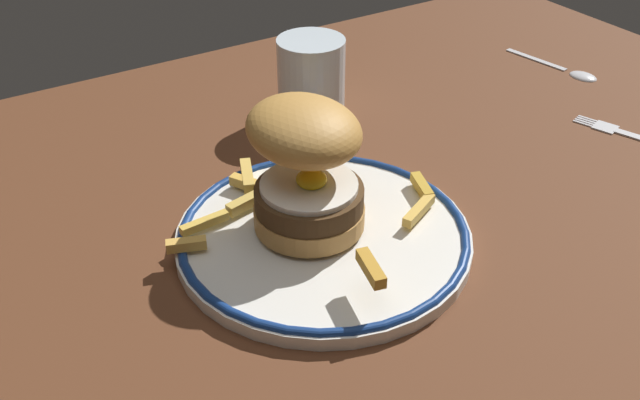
{
  "coord_description": "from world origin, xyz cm",
  "views": [
    {
      "loc": [
        -25.88,
        -40.67,
        37.9
      ],
      "look_at": [
        -0.32,
        0.05,
        4.6
      ],
      "focal_mm": 39.58,
      "sensor_mm": 36.0,
      "label": 1
    }
  ],
  "objects": [
    {
      "name": "ground_plane",
      "position": [
        0.0,
        0.0,
        -2.0
      ],
      "size": [
        127.81,
        87.28,
        4.0
      ],
      "primitive_type": "cube",
      "color": "brown"
    },
    {
      "name": "dinner_plate",
      "position": [
        -0.32,
        0.05,
        0.84
      ],
      "size": [
        25.43,
        25.43,
        1.6
      ],
      "color": "white",
      "rests_on": "ground_plane"
    },
    {
      "name": "burger",
      "position": [
        -0.19,
        2.15,
        6.94
      ],
      "size": [
        13.91,
        14.02,
        11.09
      ],
      "color": "#B8803F",
      "rests_on": "dinner_plate"
    },
    {
      "name": "fries_pile",
      "position": [
        -0.21,
        3.65,
        2.43
      ],
      "size": [
        24.49,
        23.33,
        2.91
      ],
      "color": "gold",
      "rests_on": "dinner_plate"
    },
    {
      "name": "water_glass",
      "position": [
        11.43,
        20.62,
        4.11
      ],
      "size": [
        7.52,
        7.52,
        9.11
      ],
      "color": "silver",
      "rests_on": "ground_plane"
    },
    {
      "name": "fork",
      "position": [
        38.56,
        -2.43,
        0.18
      ],
      "size": [
        5.94,
        14.08,
        0.36
      ],
      "color": "silver",
      "rests_on": "ground_plane"
    },
    {
      "name": "spoon",
      "position": [
        45.69,
        12.63,
        0.36
      ],
      "size": [
        3.85,
        13.4,
        0.9
      ],
      "color": "silver",
      "rests_on": "ground_plane"
    }
  ]
}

